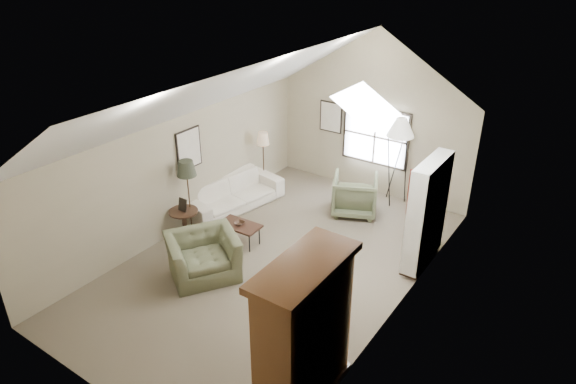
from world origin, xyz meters
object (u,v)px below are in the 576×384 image
Objects in this scene: armchair_far at (355,195)px; side_chair at (417,196)px; coffee_table at (240,234)px; side_table at (185,223)px; armoire at (304,333)px; armchair_near at (203,256)px; sofa at (233,193)px.

side_chair is (1.29, 0.53, 0.10)m from armchair_far.
coffee_table is 0.78× the size of side_chair.
side_table is at bearing 25.30° from armchair_far.
armoire is at bearing -106.19° from side_chair.
side_chair is at bearing 177.53° from armchair_far.
armoire is 2.18× the size of armchair_far.
armoire is 2.51× the size of coffee_table.
side_chair reaches higher than armchair_near.
armoire is 3.43m from armchair_near.
armchair_far is 2.87m from coffee_table.
armchair_far reaches higher than sofa.
armchair_far reaches higher than side_table.
side_table is at bearing 91.44° from armchair_near.
sofa is at bearing -175.49° from side_chair.
armoire is 0.90× the size of sofa.
armoire reaches higher than armchair_near.
sofa is 2.84m from armchair_far.
sofa is at bearing 4.16° from armchair_far.
armoire reaches higher than armchair_far.
armchair_far is 1.64× the size of side_table.
coffee_table is 4.04m from side_chair.
side_table is (-1.15, -0.45, 0.08)m from coffee_table.
armchair_far is 0.90× the size of side_chair.
sofa reaches higher than coffee_table.
armchair_far is at bearing -49.91° from sofa.
armoire is 3.57× the size of side_table.
side_table is at bearing 154.19° from armoire.
side_table is 0.55× the size of side_chair.
armchair_far is at bearing 50.23° from side_table.
armoire is at bearing -25.81° from side_table.
side_table is at bearing -159.41° from side_chair.
armchair_near is at bearing 156.87° from armoire.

